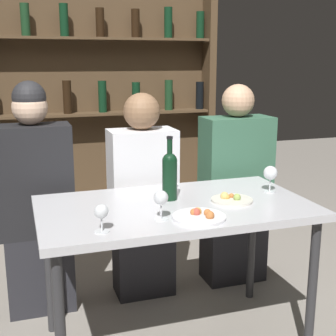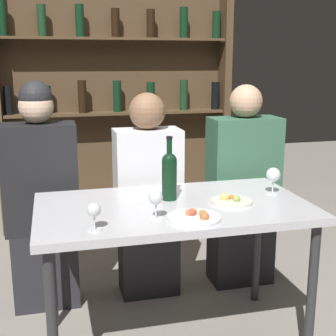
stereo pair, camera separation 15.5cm
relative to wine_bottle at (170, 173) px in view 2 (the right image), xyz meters
name	(u,v)px [view 2 (the right image)]	position (x,y,z in m)	size (l,w,h in m)	color
dining_table	(174,218)	(0.00, -0.08, -0.20)	(1.27, 0.71, 0.72)	silver
wine_rack_wall	(116,77)	(0.00, 1.78, 0.39)	(1.91, 0.21, 2.39)	#4C3823
wine_bottle	(170,173)	(0.00, 0.00, 0.00)	(0.07, 0.07, 0.31)	black
wine_glass_0	(94,211)	(-0.39, -0.33, -0.05)	(0.06, 0.06, 0.11)	silver
wine_glass_1	(273,175)	(0.53, -0.03, -0.03)	(0.07, 0.07, 0.14)	silver
wine_glass_2	(156,199)	(-0.13, -0.27, -0.04)	(0.06, 0.06, 0.13)	silver
food_plate_0	(231,201)	(0.27, -0.12, -0.12)	(0.20, 0.20, 0.04)	silver
food_plate_1	(195,217)	(0.03, -0.30, -0.12)	(0.23, 0.23, 0.04)	white
seated_person_left	(42,203)	(-0.61, 0.47, -0.24)	(0.40, 0.22, 1.28)	#26262B
seated_person_center	(148,202)	(-0.01, 0.47, -0.28)	(0.38, 0.22, 1.20)	#26262B
seated_person_right	(242,193)	(0.58, 0.47, -0.27)	(0.42, 0.22, 1.24)	#26262B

